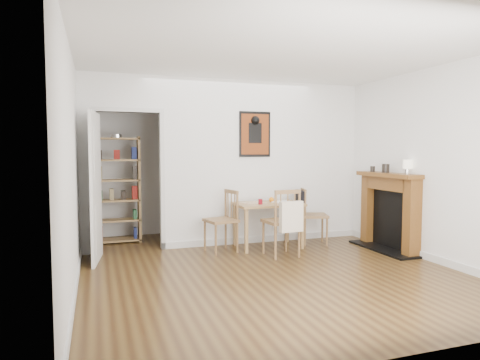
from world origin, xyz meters
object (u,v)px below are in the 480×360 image
object	(u,v)px
dining_table	(268,208)
ceramic_jar_a	(386,168)
bookshelf	(117,190)
notebook	(281,202)
chair_left	(221,221)
orange_fruit	(271,200)
fireplace	(390,209)
red_glass	(260,202)
mantel_lamp	(408,165)
chair_right	(313,215)
ceramic_jar_b	(373,169)
chair_front	(282,222)

from	to	relation	value
dining_table	ceramic_jar_a	distance (m)	1.87
ceramic_jar_a	bookshelf	bearing A→B (deg)	154.98
bookshelf	notebook	xyz separation A→B (m)	(2.40, -1.09, -0.15)
chair_left	orange_fruit	distance (m)	0.91
fireplace	red_glass	distance (m)	1.95
ceramic_jar_a	red_glass	bearing A→B (deg)	163.04
notebook	mantel_lamp	size ratio (longest dim) A/B	1.50
chair_right	ceramic_jar_b	size ratio (longest dim) A/B	9.92
mantel_lamp	ceramic_jar_a	size ratio (longest dim) A/B	1.55
chair_left	orange_fruit	size ratio (longest dim) A/B	11.61
chair_right	fireplace	bearing A→B (deg)	-38.30
mantel_lamp	ceramic_jar_b	bearing A→B (deg)	99.46
chair_front	ceramic_jar_a	bearing A→B (deg)	-3.14
bookshelf	ceramic_jar_a	distance (m)	4.22
dining_table	fireplace	distance (m)	1.82
chair_left	fireplace	distance (m)	2.54
chair_right	ceramic_jar_b	bearing A→B (deg)	-26.47
mantel_lamp	chair_front	bearing A→B (deg)	163.92
dining_table	fireplace	world-z (taller)	fireplace
dining_table	ceramic_jar_b	distance (m)	1.74
fireplace	ceramic_jar_a	distance (m)	0.61
dining_table	orange_fruit	xyz separation A→B (m)	(0.09, 0.08, 0.12)
chair_front	ceramic_jar_b	distance (m)	1.77
dining_table	fireplace	bearing A→B (deg)	-23.21
chair_front	orange_fruit	world-z (taller)	chair_front
chair_left	ceramic_jar_b	bearing A→B (deg)	-8.52
fireplace	chair_right	bearing A→B (deg)	141.70
chair_front	notebook	size ratio (longest dim) A/B	3.15
ceramic_jar_b	notebook	bearing A→B (deg)	162.02
chair_left	bookshelf	size ratio (longest dim) A/B	0.53
chair_right	bookshelf	world-z (taller)	bookshelf
orange_fruit	mantel_lamp	world-z (taller)	mantel_lamp
red_glass	notebook	world-z (taller)	red_glass
mantel_lamp	bookshelf	bearing A→B (deg)	150.55
dining_table	orange_fruit	size ratio (longest dim) A/B	12.82
dining_table	mantel_lamp	size ratio (longest dim) A/B	4.95
chair_front	notebook	world-z (taller)	chair_front
bookshelf	chair_left	bearing A→B (deg)	-39.97
ceramic_jar_a	ceramic_jar_b	distance (m)	0.26
chair_right	ceramic_jar_a	world-z (taller)	ceramic_jar_a
dining_table	red_glass	world-z (taller)	red_glass
chair_front	bookshelf	bearing A→B (deg)	141.83
chair_right	orange_fruit	world-z (taller)	chair_right
chair_right	ceramic_jar_a	xyz separation A→B (m)	(0.87, -0.66, 0.76)
ceramic_jar_a	chair_front	bearing A→B (deg)	176.86
chair_left	chair_right	size ratio (longest dim) A/B	1.03
chair_front	dining_table	bearing A→B (deg)	87.18
notebook	ceramic_jar_b	xyz separation A→B (m)	(1.36, -0.44, 0.51)
orange_fruit	ceramic_jar_a	xyz separation A→B (m)	(1.55, -0.73, 0.50)
chair_left	chair_front	bearing A→B (deg)	-34.53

